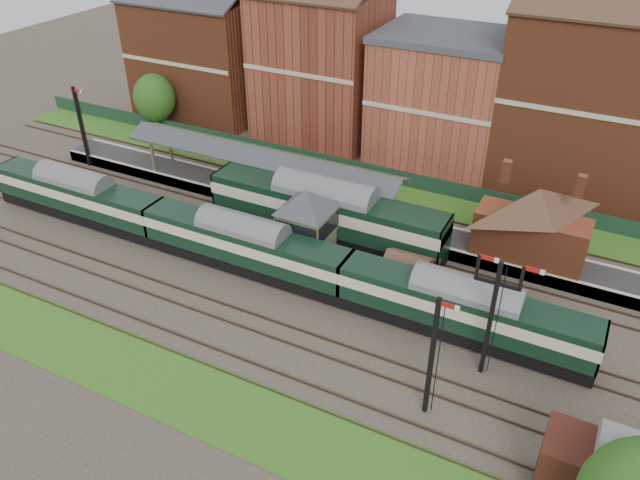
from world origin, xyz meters
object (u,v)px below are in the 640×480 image
at_px(signal_box, 307,224).
at_px(platform_railcar, 326,211).
at_px(semaphore_bracket, 493,312).
at_px(dmu_train, 244,244).
at_px(goods_van_a, 613,479).

xyz_separation_m(signal_box, platform_railcar, (-0.07, 3.25, -0.57)).
relative_size(semaphore_bracket, platform_railcar, 0.42).
height_order(dmu_train, platform_railcar, platform_railcar).
xyz_separation_m(semaphore_bracket, dmu_train, (-18.52, 2.50, -2.40)).
bearing_deg(dmu_train, signal_box, 43.00).
distance_m(dmu_train, platform_railcar, 7.35).
relative_size(dmu_train, platform_railcar, 2.52).
relative_size(semaphore_bracket, dmu_train, 0.17).
xyz_separation_m(dmu_train, goods_van_a, (26.09, -9.00, 0.03)).
height_order(semaphore_bracket, dmu_train, semaphore_bracket).
xyz_separation_m(signal_box, semaphore_bracket, (15.04, -5.75, 1.44)).
relative_size(platform_railcar, goods_van_a, 2.97).
bearing_deg(goods_van_a, dmu_train, 160.97).
bearing_deg(goods_van_a, signal_box, 151.55).
distance_m(signal_box, semaphore_bracket, 16.16).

